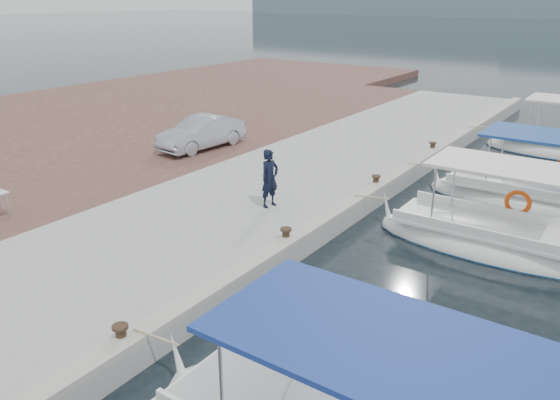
% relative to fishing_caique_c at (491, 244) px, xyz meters
% --- Properties ---
extents(ground, '(400.00, 400.00, 0.00)m').
position_rel_fishing_caique_c_xyz_m(ground, '(-3.60, -4.99, -0.13)').
color(ground, black).
rests_on(ground, ground).
extents(concrete_quay, '(6.00, 40.00, 0.50)m').
position_rel_fishing_caique_c_xyz_m(concrete_quay, '(-6.60, 0.01, 0.12)').
color(concrete_quay, '#9B9A95').
rests_on(concrete_quay, ground).
extents(quay_curb, '(0.44, 40.00, 0.12)m').
position_rel_fishing_caique_c_xyz_m(quay_curb, '(-3.82, 0.01, 0.43)').
color(quay_curb, '#ABA598').
rests_on(quay_curb, concrete_quay).
extents(cobblestone_strip, '(4.00, 40.00, 0.50)m').
position_rel_fishing_caique_c_xyz_m(cobblestone_strip, '(-11.60, 0.01, 0.12)').
color(cobblestone_strip, '#51302B').
rests_on(cobblestone_strip, ground).
extents(land_backing, '(16.00, 60.00, 0.48)m').
position_rel_fishing_caique_c_xyz_m(land_backing, '(-21.60, 0.01, 0.11)').
color(land_backing, '#51302B').
rests_on(land_backing, ground).
extents(fishing_caique_c, '(6.03, 2.16, 2.83)m').
position_rel_fishing_caique_c_xyz_m(fishing_caique_c, '(0.00, 0.00, 0.00)').
color(fishing_caique_c, white).
rests_on(fishing_caique_c, ground).
extents(fishing_caique_d, '(7.10, 2.39, 2.83)m').
position_rel_fishing_caique_c_xyz_m(fishing_caique_d, '(0.64, 3.91, 0.07)').
color(fishing_caique_d, white).
rests_on(fishing_caique_d, ground).
extents(mooring_bollards, '(0.28, 20.28, 0.33)m').
position_rel_fishing_caique_c_xyz_m(mooring_bollards, '(-3.95, -3.49, 0.57)').
color(mooring_bollards, black).
rests_on(mooring_bollards, concrete_quay).
extents(fisherman, '(0.50, 0.66, 1.63)m').
position_rel_fishing_caique_c_xyz_m(fisherman, '(-5.63, -1.81, 1.19)').
color(fisherman, black).
rests_on(fisherman, concrete_quay).
extents(parked_car, '(1.61, 3.79, 1.22)m').
position_rel_fishing_caique_c_xyz_m(parked_car, '(-11.45, 1.79, 0.98)').
color(parked_car, '#A3ABBA').
rests_on(parked_car, cobblestone_strip).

